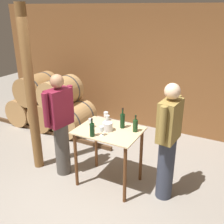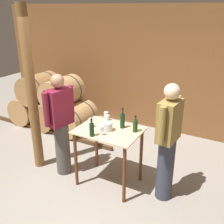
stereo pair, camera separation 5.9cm
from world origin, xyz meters
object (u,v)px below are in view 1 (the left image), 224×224
at_px(wine_bottle_center, 135,125).
at_px(wine_glass_near_right, 108,118).
at_px(wine_glass_near_left, 90,121).
at_px(wine_glass_far_side, 102,129).
at_px(wine_glass_near_center, 106,114).
at_px(person_host, 60,124).
at_px(ice_bucket, 108,127).
at_px(wooden_post, 31,93).
at_px(wine_bottle_far_left, 92,129).
at_px(person_visitor_with_scarf, 168,141).
at_px(wine_bottle_left, 122,120).

height_order(wine_bottle_center, wine_glass_near_right, wine_bottle_center).
height_order(wine_glass_near_left, wine_glass_far_side, wine_glass_near_left).
height_order(wine_glass_near_left, wine_glass_near_center, wine_glass_near_center).
bearing_deg(person_host, wine_glass_near_left, 6.90).
height_order(wine_glass_near_right, ice_bucket, wine_glass_near_right).
distance_m(wine_bottle_center, person_host, 1.21).
distance_m(wooden_post, wine_glass_near_center, 1.25).
relative_size(wine_bottle_center, person_host, 0.15).
bearing_deg(wine_bottle_far_left, wooden_post, 174.30).
height_order(wooden_post, wine_glass_near_right, wooden_post).
bearing_deg(person_visitor_with_scarf, wine_bottle_left, 174.88).
relative_size(wooden_post, wine_glass_near_center, 18.27).
height_order(wine_bottle_far_left, person_host, person_host).
height_order(wine_glass_far_side, ice_bucket, wine_glass_far_side).
bearing_deg(wine_glass_near_left, person_host, -173.10).
distance_m(ice_bucket, person_visitor_with_scarf, 0.89).
bearing_deg(wine_bottle_far_left, wine_bottle_center, 41.37).
relative_size(wooden_post, wine_glass_near_left, 18.72).
relative_size(wine_glass_far_side, person_host, 0.08).
bearing_deg(wine_glass_far_side, ice_bucket, 90.49).
bearing_deg(wine_glass_far_side, wine_glass_near_left, 151.66).
relative_size(wine_bottle_center, wine_glass_near_right, 1.79).
bearing_deg(wine_bottle_center, wine_glass_near_left, -164.08).
height_order(wooden_post, wine_glass_far_side, wooden_post).
bearing_deg(wine_bottle_left, wine_bottle_far_left, -119.88).
height_order(wine_glass_near_right, person_visitor_with_scarf, person_visitor_with_scarf).
bearing_deg(wine_bottle_center, person_visitor_with_scarf, -4.43).
distance_m(person_host, person_visitor_with_scarf, 1.70).
distance_m(wine_glass_near_center, wine_glass_far_side, 0.52).
bearing_deg(wine_glass_near_right, wine_bottle_far_left, -89.31).
relative_size(wine_bottle_far_left, wine_bottle_left, 0.84).
xyz_separation_m(wine_bottle_center, ice_bucket, (-0.37, -0.16, -0.03)).
xyz_separation_m(wine_bottle_left, wine_glass_near_center, (-0.35, 0.11, -0.01)).
distance_m(wine_bottle_far_left, person_host, 0.74).
height_order(wine_bottle_left, wine_glass_far_side, wine_bottle_left).
relative_size(wine_bottle_far_left, wine_glass_far_side, 1.94).
height_order(wooden_post, wine_glass_near_left, wooden_post).
relative_size(wine_glass_near_right, wine_glass_far_side, 1.05).
xyz_separation_m(wine_glass_near_left, wine_glass_near_right, (0.17, 0.23, -0.00)).
bearing_deg(wine_bottle_left, wine_glass_near_center, 161.71).
bearing_deg(person_host, ice_bucket, 6.17).
xyz_separation_m(wine_bottle_far_left, wine_bottle_left, (0.26, 0.45, 0.02)).
bearing_deg(wine_glass_near_center, wine_glass_near_left, -104.22).
bearing_deg(wine_bottle_center, wine_glass_far_side, -137.58).
distance_m(wine_bottle_center, wine_glass_near_right, 0.48).
bearing_deg(wine_glass_near_left, wine_glass_near_right, 53.50).
height_order(wine_bottle_left, wine_bottle_center, wine_bottle_left).
distance_m(wine_bottle_center, wine_glass_near_center, 0.59).
height_order(wine_glass_far_side, person_host, person_host).
height_order(wine_glass_near_right, wine_glass_far_side, wine_glass_near_right).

